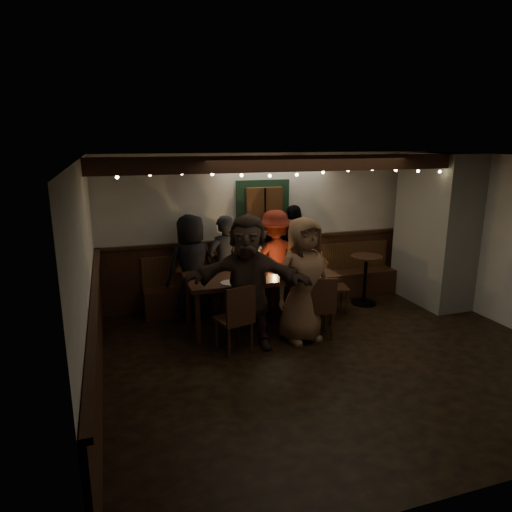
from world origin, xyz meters
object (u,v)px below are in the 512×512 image
object	(u,v)px
chair_near_right	(320,304)
person_a	(192,266)
chair_end	(330,283)
chair_near_left	(237,315)
person_d	(275,259)
high_top	(365,274)
person_b	(224,264)
dining_table	(260,278)
person_f	(248,282)
person_c	(249,265)
person_e	(294,255)
person_g	(303,280)

from	to	relation	value
chair_near_right	person_a	xyz separation A→B (m)	(-1.57, 1.45, 0.31)
chair_end	person_a	xyz separation A→B (m)	(-2.21, 0.52, 0.33)
chair_near_left	chair_end	size ratio (longest dim) A/B	1.06
person_a	chair_near_left	bearing A→B (deg)	86.30
chair_near_right	person_d	bearing A→B (deg)	95.24
chair_near_right	chair_end	bearing A→B (deg)	55.53
high_top	person_b	distance (m)	2.48
dining_table	person_f	distance (m)	0.83
person_b	person_d	xyz separation A→B (m)	(0.89, -0.01, 0.02)
dining_table	high_top	bearing A→B (deg)	8.51
person_c	person_e	size ratio (longest dim) A/B	0.86
person_b	person_f	distance (m)	1.40
dining_table	high_top	size ratio (longest dim) A/B	2.63
dining_table	chair_near_left	distance (m)	1.06
dining_table	person_c	bearing A→B (deg)	85.73
high_top	person_d	size ratio (longest dim) A/B	0.52
chair_end	person_f	xyz separation A→B (m)	(-1.69, -0.84, 0.42)
dining_table	person_f	world-z (taller)	person_f
high_top	person_c	size ratio (longest dim) A/B	0.58
person_d	high_top	bearing A→B (deg)	161.48
dining_table	person_a	distance (m)	1.15
high_top	person_g	size ratio (longest dim) A/B	0.48
person_d	person_g	bearing A→B (deg)	81.17
dining_table	person_a	bearing A→B (deg)	144.81
chair_near_left	person_a	world-z (taller)	person_a
chair_near_right	person_a	world-z (taller)	person_a
person_a	person_g	xyz separation A→B (m)	(1.33, -1.39, 0.05)
person_b	person_e	size ratio (longest dim) A/B	0.94
person_f	person_a	bearing A→B (deg)	132.70
person_b	person_c	world-z (taller)	person_b
person_a	person_g	distance (m)	1.93
chair_near_left	person_d	xyz separation A→B (m)	(1.10, 1.54, 0.30)
person_b	person_f	bearing A→B (deg)	68.26
person_d	person_g	distance (m)	1.42
person_c	person_f	size ratio (longest dim) A/B	0.80
dining_table	person_g	distance (m)	0.84
chair_end	person_g	world-z (taller)	person_g
person_c	person_e	distance (m)	0.84
chair_near_left	person_f	xyz separation A→B (m)	(0.20, 0.15, 0.39)
person_f	dining_table	bearing A→B (deg)	81.19
chair_near_left	person_f	bearing A→B (deg)	37.30
person_a	person_b	xyz separation A→B (m)	(0.54, 0.04, -0.02)
person_b	person_g	world-z (taller)	person_g
chair_near_right	chair_end	world-z (taller)	chair_near_right
person_e	person_g	distance (m)	1.57
chair_near_right	person_g	size ratio (longest dim) A/B	0.52
person_e	person_f	world-z (taller)	person_f
chair_near_left	chair_near_right	world-z (taller)	chair_near_left
high_top	person_c	bearing A→B (deg)	166.71
high_top	person_a	distance (m)	3.01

